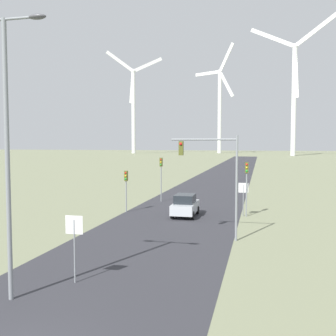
% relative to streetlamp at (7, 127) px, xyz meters
% --- Properties ---
extents(road_surface, '(10.00, 240.00, 0.01)m').
position_rel_streetlamp_xyz_m(road_surface, '(2.83, 43.59, -6.71)').
color(road_surface, '#2D2D33').
rests_on(road_surface, ground).
extents(streetlamp, '(3.49, 0.32, 10.79)m').
position_rel_streetlamp_xyz_m(streetlamp, '(0.00, 0.00, 0.00)').
color(streetlamp, gray).
rests_on(streetlamp, ground).
extents(stop_sign_near, '(0.81, 0.07, 2.96)m').
position_rel_streetlamp_xyz_m(stop_sign_near, '(1.59, 2.25, -4.64)').
color(stop_sign_near, gray).
rests_on(stop_sign_near, ground).
extents(stop_sign_far, '(0.81, 0.07, 2.77)m').
position_rel_streetlamp_xyz_m(stop_sign_far, '(8.03, 19.77, -4.77)').
color(stop_sign_far, gray).
rests_on(stop_sign_far, ground).
extents(traffic_light_post_near_left, '(0.28, 0.34, 3.65)m').
position_rel_streetlamp_xyz_m(traffic_light_post_near_left, '(-2.09, 19.38, -4.03)').
color(traffic_light_post_near_left, gray).
rests_on(traffic_light_post_near_left, ground).
extents(traffic_light_post_near_right, '(0.28, 0.34, 4.50)m').
position_rel_streetlamp_xyz_m(traffic_light_post_near_right, '(8.29, 19.65, -3.43)').
color(traffic_light_post_near_right, gray).
rests_on(traffic_light_post_near_right, ground).
extents(traffic_light_post_mid_left, '(0.28, 0.34, 4.55)m').
position_rel_streetlamp_xyz_m(traffic_light_post_mid_left, '(-0.62, 26.03, -3.39)').
color(traffic_light_post_mid_left, gray).
rests_on(traffic_light_post_mid_left, ground).
extents(traffic_light_mast_overhead, '(4.19, 0.34, 6.55)m').
position_rel_streetlamp_xyz_m(traffic_light_mast_overhead, '(6.60, 11.29, -2.11)').
color(traffic_light_mast_overhead, gray).
rests_on(traffic_light_mast_overhead, ground).
extents(car_approaching, '(1.88, 4.12, 1.83)m').
position_rel_streetlamp_xyz_m(car_approaching, '(3.34, 18.64, -5.80)').
color(car_approaching, '#B7BCC1').
rests_on(car_approaching, ground).
extents(wind_turbine_far_left, '(29.53, 13.65, 57.77)m').
position_rel_streetlamp_xyz_m(wind_turbine_far_left, '(-62.19, 202.89, 21.85)').
color(wind_turbine_far_left, white).
rests_on(wind_turbine_far_left, ground).
extents(wind_turbine_left, '(24.13, 12.58, 62.86)m').
position_rel_streetlamp_xyz_m(wind_turbine_left, '(-14.54, 218.99, 22.06)').
color(wind_turbine_left, white).
rests_on(wind_turbine_left, ground).
extents(wind_turbine_center, '(39.44, 14.05, 63.98)m').
position_rel_streetlamp_xyz_m(wind_turbine_center, '(23.88, 178.72, 24.62)').
color(wind_turbine_center, white).
rests_on(wind_turbine_center, ground).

